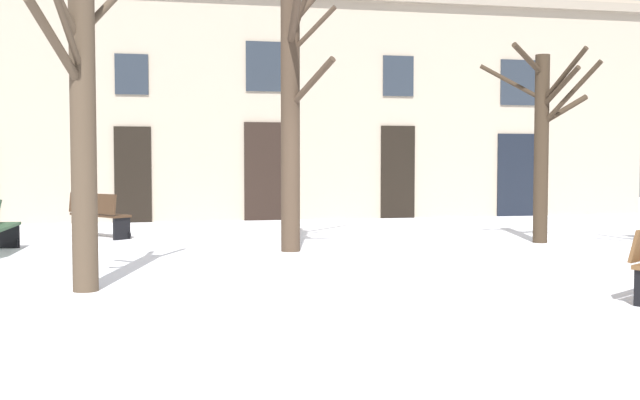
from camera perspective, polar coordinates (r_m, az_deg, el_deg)
ground_plane at (r=11.38m, az=1.92°, el=-5.03°), size 35.59×35.59×0.00m
building_facade at (r=20.38m, az=-4.40°, el=7.37°), size 22.24×0.60×6.18m
tree_near_facade at (r=13.27m, az=-2.03°, el=6.87°), size 1.39×2.34×5.30m
tree_right_of_center at (r=9.66m, az=-17.32°, el=6.32°), size 1.37×1.91×4.48m
tree_left_of_center at (r=15.21m, az=16.25°, el=4.55°), size 2.06×1.71×3.73m
streetlamp at (r=18.79m, az=-2.43°, el=5.55°), size 0.30×0.30×3.97m
bench_facing_shops at (r=16.28m, az=-16.18°, el=-1.05°), size 1.31×1.48×0.92m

